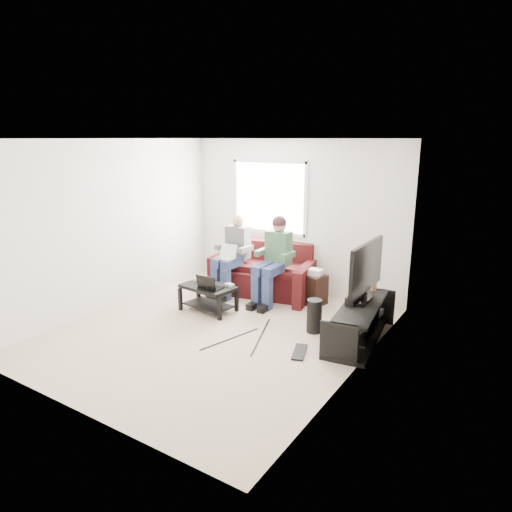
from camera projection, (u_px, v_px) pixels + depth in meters
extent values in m
plane|color=beige|center=(217.00, 332.00, 6.33)|extent=(4.50, 4.50, 0.00)
plane|color=white|center=(212.00, 139.00, 5.67)|extent=(4.50, 4.50, 0.00)
plane|color=silver|center=(294.00, 216.00, 7.84)|extent=(4.50, 0.00, 4.50)
plane|color=silver|center=(64.00, 286.00, 4.16)|extent=(4.50, 0.00, 4.50)
plane|color=silver|center=(112.00, 225.00, 7.04)|extent=(0.00, 4.50, 4.50)
plane|color=silver|center=(361.00, 262.00, 4.96)|extent=(0.00, 4.50, 4.50)
cube|color=white|center=(269.00, 197.00, 8.01)|extent=(1.40, 0.01, 1.20)
cube|color=silver|center=(269.00, 197.00, 8.01)|extent=(1.48, 0.04, 1.28)
cube|color=#421010|center=(261.00, 281.00, 7.88)|extent=(1.64, 1.08, 0.42)
cube|color=#421010|center=(272.00, 253.00, 8.06)|extent=(1.53, 0.48, 0.43)
cube|color=#421010|center=(222.00, 269.00, 8.29)|extent=(0.32, 0.92, 0.61)
cube|color=#421010|center=(305.00, 284.00, 7.42)|extent=(0.32, 0.92, 0.61)
cube|color=#421010|center=(243.00, 264.00, 7.99)|extent=(0.82, 0.81, 0.10)
cube|color=#421010|center=(280.00, 270.00, 7.60)|extent=(0.82, 0.81, 0.10)
cube|color=navy|center=(222.00, 261.00, 7.68)|extent=(0.16, 0.45, 0.14)
cube|color=navy|center=(232.00, 263.00, 7.58)|extent=(0.16, 0.45, 0.14)
cube|color=navy|center=(216.00, 283.00, 7.61)|extent=(0.13, 0.13, 0.52)
cube|color=navy|center=(226.00, 285.00, 7.51)|extent=(0.13, 0.13, 0.52)
cube|color=slate|center=(238.00, 242.00, 7.82)|extent=(0.40, 0.22, 0.55)
sphere|color=tan|center=(238.00, 221.00, 7.75)|extent=(0.22, 0.22, 0.22)
cube|color=navy|center=(263.00, 268.00, 7.27)|extent=(0.16, 0.45, 0.14)
cube|color=navy|center=(273.00, 270.00, 7.16)|extent=(0.16, 0.45, 0.14)
cube|color=navy|center=(256.00, 291.00, 7.20)|extent=(0.13, 0.13, 0.52)
cube|color=navy|center=(267.00, 293.00, 7.09)|extent=(0.13, 0.13, 0.52)
cube|color=#515454|center=(278.00, 248.00, 7.41)|extent=(0.40, 0.22, 0.55)
sphere|color=tan|center=(279.00, 225.00, 7.33)|extent=(0.22, 0.22, 0.22)
sphere|color=#351A21|center=(279.00, 223.00, 7.32)|extent=(0.23, 0.23, 0.23)
cube|color=black|center=(208.00, 287.00, 7.01)|extent=(0.87, 0.59, 0.05)
cube|color=black|center=(209.00, 305.00, 7.08)|extent=(0.78, 0.51, 0.02)
cube|color=black|center=(180.00, 299.00, 7.08)|extent=(0.05, 0.05, 0.36)
cube|color=black|center=(219.00, 309.00, 6.68)|extent=(0.05, 0.05, 0.36)
cube|color=black|center=(198.00, 291.00, 7.44)|extent=(0.05, 0.05, 0.36)
cube|color=black|center=(237.00, 300.00, 7.04)|extent=(0.05, 0.05, 0.36)
cube|color=silver|center=(199.00, 279.00, 7.24)|extent=(0.15, 0.11, 0.04)
cube|color=black|center=(210.00, 280.00, 7.20)|extent=(0.15, 0.11, 0.04)
cube|color=gray|center=(230.00, 285.00, 6.96)|extent=(0.16, 0.12, 0.04)
cube|color=black|center=(361.00, 306.00, 5.94)|extent=(0.66, 1.57, 0.04)
cube|color=black|center=(360.00, 323.00, 6.00)|extent=(0.61, 1.50, 0.03)
cube|color=black|center=(359.00, 338.00, 6.05)|extent=(0.66, 1.57, 0.06)
cube|color=black|center=(339.00, 343.00, 5.39)|extent=(0.46, 0.10, 0.51)
cube|color=black|center=(378.00, 306.00, 6.60)|extent=(0.46, 0.10, 0.51)
cube|color=black|center=(364.00, 301.00, 6.01)|extent=(0.12, 0.40, 0.04)
cube|color=black|center=(365.00, 295.00, 5.99)|extent=(0.06, 0.06, 0.12)
cube|color=black|center=(366.00, 267.00, 5.89)|extent=(0.05, 1.10, 0.65)
cube|color=#D2317A|center=(364.00, 267.00, 5.91)|extent=(0.01, 1.01, 0.58)
cube|color=black|center=(356.00, 297.00, 6.07)|extent=(0.12, 0.50, 0.10)
cylinder|color=olive|center=(374.00, 287.00, 6.46)|extent=(0.08, 0.08, 0.12)
cube|color=silver|center=(349.00, 330.00, 5.66)|extent=(0.30, 0.22, 0.06)
cube|color=gray|center=(368.00, 312.00, 6.23)|extent=(0.34, 0.26, 0.08)
cube|color=black|center=(359.00, 320.00, 5.94)|extent=(0.38, 0.30, 0.07)
cylinder|color=black|center=(314.00, 316.00, 6.27)|extent=(0.21, 0.21, 0.47)
cube|color=black|center=(299.00, 352.00, 5.70)|extent=(0.28, 0.47, 0.02)
cube|color=black|center=(314.00, 290.00, 7.33)|extent=(0.33, 0.33, 0.49)
cube|color=silver|center=(315.00, 272.00, 7.26)|extent=(0.22, 0.18, 0.10)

